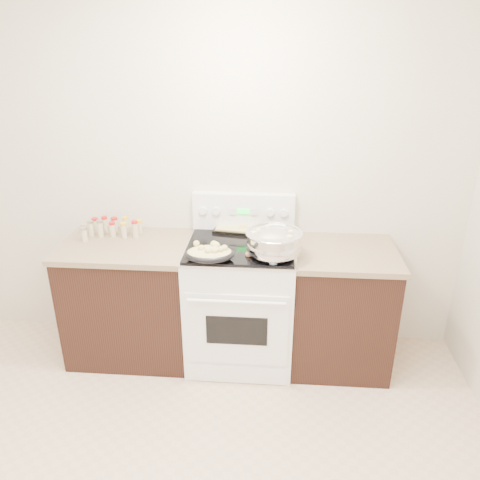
{
  "coord_description": "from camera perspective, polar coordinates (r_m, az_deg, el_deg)",
  "views": [
    {
      "loc": [
        0.58,
        -1.57,
        2.28
      ],
      "look_at": [
        0.35,
        1.37,
        1.0
      ],
      "focal_mm": 35.0,
      "sensor_mm": 36.0,
      "label": 1
    }
  ],
  "objects": [
    {
      "name": "mixing_bowl",
      "position": [
        3.09,
        4.16,
        -0.44
      ],
      "size": [
        0.48,
        0.48,
        0.22
      ],
      "color": "silver",
      "rests_on": "kitchen_range"
    },
    {
      "name": "spice_jars",
      "position": [
        3.61,
        -15.35,
        1.47
      ],
      "size": [
        0.4,
        0.23,
        0.13
      ],
      "color": "#BFB28C",
      "rests_on": "counter_left"
    },
    {
      "name": "counter_left",
      "position": [
        3.67,
        -13.06,
        -6.96
      ],
      "size": [
        0.93,
        0.67,
        0.92
      ],
      "color": "black",
      "rests_on": "ground"
    },
    {
      "name": "room_shell",
      "position": [
        1.77,
        -14.95,
        3.66
      ],
      "size": [
        4.1,
        3.6,
        2.75
      ],
      "color": "beige",
      "rests_on": "ground"
    },
    {
      "name": "blue_ladle",
      "position": [
        3.02,
        4.11,
        -2.14
      ],
      "size": [
        0.1,
        0.29,
        0.11
      ],
      "color": "#80ACC0",
      "rests_on": "kitchen_range"
    },
    {
      "name": "baking_sheet",
      "position": [
        3.54,
        0.14,
        1.57
      ],
      "size": [
        0.4,
        0.31,
        0.06
      ],
      "color": "black",
      "rests_on": "kitchen_range"
    },
    {
      "name": "kitchen_range",
      "position": [
        3.5,
        0.07,
        -7.33
      ],
      "size": [
        0.78,
        0.73,
        1.22
      ],
      "color": "white",
      "rests_on": "ground"
    },
    {
      "name": "wooden_spoon",
      "position": [
        3.15,
        1.26,
        -1.45
      ],
      "size": [
        0.08,
        0.29,
        0.04
      ],
      "color": "#B17251",
      "rests_on": "kitchen_range"
    },
    {
      "name": "counter_right",
      "position": [
        3.54,
        12.04,
        -7.99
      ],
      "size": [
        0.73,
        0.67,
        0.92
      ],
      "color": "black",
      "rests_on": "ground"
    },
    {
      "name": "roasting_pan",
      "position": [
        3.05,
        -3.73,
        -1.6
      ],
      "size": [
        0.35,
        0.26,
        0.11
      ],
      "color": "black",
      "rests_on": "kitchen_range"
    }
  ]
}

